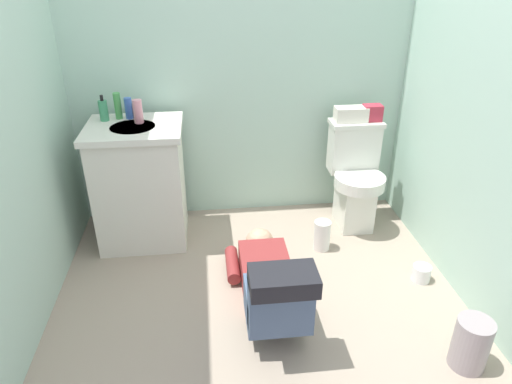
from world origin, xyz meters
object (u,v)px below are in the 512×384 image
Objects in this scene: tissue_box at (351,114)px; bottle_green at (118,106)px; toiletry_bag at (372,113)px; soap_dispenser at (103,110)px; toilet_paper_roll at (421,273)px; trash_can at (471,344)px; vanity_cabinet at (140,183)px; bottle_blue at (129,108)px; bottle_pink at (138,111)px; faucet at (135,111)px; paper_towel_roll at (322,235)px; person_plumber at (270,282)px; toilet at (355,177)px.

tissue_box is 1.30× the size of bottle_green.
toiletry_bag is 1.78m from soap_dispenser.
tissue_box is at bearing 108.20° from toilet_paper_roll.
toilet_paper_roll is (0.06, 0.65, -0.08)m from trash_can.
bottle_blue is (-0.04, 0.14, 0.47)m from vanity_cabinet.
soap_dispenser is 1.12× the size of bottle_pink.
trash_can is at bearing -41.83° from faucet.
paper_towel_roll is (-0.25, -0.41, -0.70)m from tissue_box.
tissue_box is 1.14m from toilet_paper_roll.
person_plumber is at bearing -171.81° from toilet_paper_roll.
bottle_green reaches higher than vanity_cabinet.
toilet_paper_roll is at bearing -72.90° from toilet.
soap_dispenser is 0.23m from bottle_pink.
trash_can is (0.21, -1.46, -0.67)m from tissue_box.
toilet is 3.62× the size of paper_towel_roll.
vanity_cabinet is at bearing -178.69° from toilet.
faucet reaches higher than trash_can.
bottle_pink is (-1.56, -0.07, 0.09)m from toiletry_bag.
person_plumber is 1.33m from tissue_box.
toilet_paper_roll is (0.52, -0.40, -0.05)m from paper_towel_roll.
faucet is at bearing 6.01° from soap_dispenser.
toiletry_bag is at bearing 0.00° from tissue_box.
toiletry_bag is 1.70m from bottle_green.
bottle_blue is at bearing 160.61° from paper_towel_roll.
vanity_cabinet is at bearing -175.52° from toiletry_bag.
bottle_green is 1.58m from paper_towel_roll.
bottle_pink reaches higher than bottle_blue.
bottle_green reaches higher than person_plumber.
bottle_pink is 2.26m from trash_can.
toiletry_bag is at bearing 0.14° from soap_dispenser.
trash_can reaches higher than toilet_paper_roll.
person_plumber is 4.84× the size of tissue_box.
faucet is at bearing 175.91° from toilet.
soap_dispenser reaches higher than person_plumber.
vanity_cabinet is 0.48m from bottle_pink.
bottle_green is (-0.86, 0.98, 0.73)m from person_plumber.
bottle_blue is 1.24× the size of toilet_paper_roll.
bottle_blue is 2.36m from trash_can.
tissue_box is at bearing 116.43° from toilet.
person_plumber is 1.51m from soap_dispenser.
tissue_box is (1.44, 0.12, 0.38)m from vanity_cabinet.
tissue_box is at bearing -0.97° from bottle_green.
faucet is 0.09× the size of person_plumber.
bottle_green is 1.54× the size of toilet_paper_roll.
paper_towel_roll is at bearing -13.54° from vanity_cabinet.
bottle_pink reaches higher than person_plumber.
trash_can is 2.45× the size of toilet_paper_roll.
bottle_blue is (0.15, 0.02, 0.00)m from soap_dispenser.
faucet is 1.41m from person_plumber.
bottle_green is 1.14× the size of bottle_pink.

